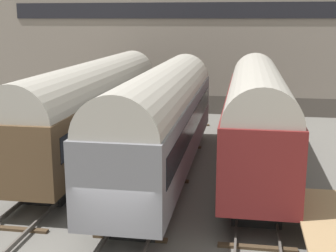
# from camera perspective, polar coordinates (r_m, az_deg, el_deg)

# --- Properties ---
(train_car_maroon) EXTENTS (2.85, 15.76, 5.33)m
(train_car_maroon) POSITION_cam_1_polar(r_m,az_deg,el_deg) (22.72, 10.75, 1.68)
(train_car_maroon) COLOR black
(train_car_maroon) RESTS_ON ground
(train_car_brown) EXTENTS (3.06, 18.37, 5.20)m
(train_car_brown) POSITION_cam_1_polar(r_m,az_deg,el_deg) (25.52, -9.02, 2.74)
(train_car_brown) COLOR black
(train_car_brown) RESTS_ON ground
(train_car_grey) EXTENTS (2.97, 16.76, 5.29)m
(train_car_grey) POSITION_cam_1_polar(r_m,az_deg,el_deg) (21.65, -0.63, 1.25)
(train_car_grey) COLOR black
(train_car_grey) RESTS_ON ground
(warehouse_building) EXTENTS (38.54, 13.88, 14.62)m
(warehouse_building) POSITION_cam_1_polar(r_m,az_deg,el_deg) (43.84, 2.88, 12.78)
(warehouse_building) COLOR #46403A
(warehouse_building) RESTS_ON ground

